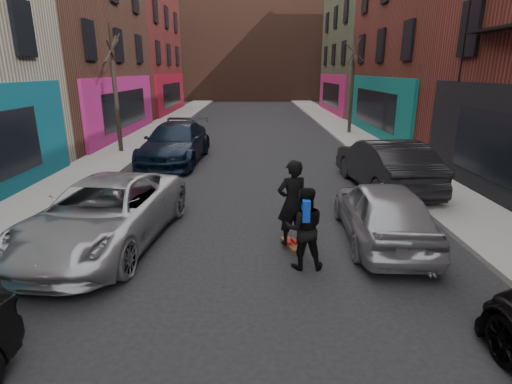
{
  "coord_description": "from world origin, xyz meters",
  "views": [
    {
      "loc": [
        0.21,
        -1.04,
        3.88
      ],
      "look_at": [
        0.25,
        6.38,
        1.6
      ],
      "focal_mm": 28.0,
      "sensor_mm": 36.0,
      "label": 1
    }
  ],
  "objects_px": {
    "parked_left_end": "(175,143)",
    "parked_right_far": "(382,211)",
    "parked_right_end": "(385,164)",
    "parked_left_far": "(105,213)",
    "pedestrian": "(304,228)",
    "tree_left_far": "(114,81)",
    "tree_right_far": "(353,76)",
    "skateboarder": "(292,203)",
    "skateboard": "(291,245)"
  },
  "relations": [
    {
      "from": "parked_left_end",
      "to": "parked_right_far",
      "type": "height_order",
      "value": "parked_left_end"
    },
    {
      "from": "parked_right_far",
      "to": "parked_right_end",
      "type": "distance_m",
      "value": 4.53
    },
    {
      "from": "parked_left_far",
      "to": "pedestrian",
      "type": "height_order",
      "value": "pedestrian"
    },
    {
      "from": "tree_left_far",
      "to": "tree_right_far",
      "type": "relative_size",
      "value": 0.96
    },
    {
      "from": "tree_left_far",
      "to": "tree_right_far",
      "type": "xyz_separation_m",
      "value": [
        12.4,
        6.0,
        0.15
      ]
    },
    {
      "from": "parked_left_far",
      "to": "tree_left_far",
      "type": "bearing_deg",
      "value": 112.62
    },
    {
      "from": "parked_right_far",
      "to": "tree_right_far",
      "type": "bearing_deg",
      "value": -97.45
    },
    {
      "from": "tree_right_far",
      "to": "pedestrian",
      "type": "relative_size",
      "value": 3.99
    },
    {
      "from": "skateboarder",
      "to": "parked_right_far",
      "type": "bearing_deg",
      "value": 172.32
    },
    {
      "from": "parked_right_end",
      "to": "skateboarder",
      "type": "height_order",
      "value": "skateboarder"
    },
    {
      "from": "parked_right_far",
      "to": "skateboard",
      "type": "height_order",
      "value": "parked_right_far"
    },
    {
      "from": "parked_right_far",
      "to": "skateboarder",
      "type": "distance_m",
      "value": 2.2
    },
    {
      "from": "skateboard",
      "to": "parked_right_far",
      "type": "bearing_deg",
      "value": -7.68
    },
    {
      "from": "parked_right_end",
      "to": "pedestrian",
      "type": "height_order",
      "value": "pedestrian"
    },
    {
      "from": "tree_left_far",
      "to": "skateboard",
      "type": "relative_size",
      "value": 8.12
    },
    {
      "from": "tree_right_far",
      "to": "pedestrian",
      "type": "height_order",
      "value": "tree_right_far"
    },
    {
      "from": "parked_left_far",
      "to": "skateboarder",
      "type": "bearing_deg",
      "value": 3.46
    },
    {
      "from": "parked_left_far",
      "to": "skateboarder",
      "type": "height_order",
      "value": "skateboarder"
    },
    {
      "from": "parked_left_end",
      "to": "parked_right_end",
      "type": "relative_size",
      "value": 1.12
    },
    {
      "from": "tree_right_far",
      "to": "parked_right_end",
      "type": "relative_size",
      "value": 1.32
    },
    {
      "from": "parked_left_end",
      "to": "parked_right_end",
      "type": "distance_m",
      "value": 8.85
    },
    {
      "from": "parked_right_far",
      "to": "pedestrian",
      "type": "relative_size",
      "value": 2.53
    },
    {
      "from": "pedestrian",
      "to": "tree_right_far",
      "type": "bearing_deg",
      "value": -105.6
    },
    {
      "from": "parked_left_far",
      "to": "parked_right_end",
      "type": "xyz_separation_m",
      "value": [
        7.8,
        4.45,
        0.1
      ]
    },
    {
      "from": "tree_left_far",
      "to": "skateboard",
      "type": "height_order",
      "value": "tree_left_far"
    },
    {
      "from": "tree_right_far",
      "to": "parked_left_far",
      "type": "relative_size",
      "value": 1.26
    },
    {
      "from": "parked_left_far",
      "to": "parked_right_far",
      "type": "height_order",
      "value": "parked_left_far"
    },
    {
      "from": "parked_left_end",
      "to": "skateboarder",
      "type": "relative_size",
      "value": 2.98
    },
    {
      "from": "tree_left_far",
      "to": "parked_left_far",
      "type": "relative_size",
      "value": 1.2
    },
    {
      "from": "tree_left_far",
      "to": "pedestrian",
      "type": "distance_m",
      "value": 14.04
    },
    {
      "from": "tree_right_far",
      "to": "parked_right_far",
      "type": "distance_m",
      "value": 16.83
    },
    {
      "from": "parked_left_end",
      "to": "pedestrian",
      "type": "distance_m",
      "value": 10.77
    },
    {
      "from": "tree_left_far",
      "to": "parked_left_far",
      "type": "height_order",
      "value": "tree_left_far"
    },
    {
      "from": "tree_right_far",
      "to": "pedestrian",
      "type": "bearing_deg",
      "value": -105.78
    },
    {
      "from": "parked_right_end",
      "to": "parked_left_far",
      "type": "bearing_deg",
      "value": 24.26
    },
    {
      "from": "pedestrian",
      "to": "parked_right_far",
      "type": "bearing_deg",
      "value": -145.94
    },
    {
      "from": "parked_left_far",
      "to": "parked_right_far",
      "type": "bearing_deg",
      "value": 7.91
    },
    {
      "from": "parked_left_far",
      "to": "parked_right_end",
      "type": "bearing_deg",
      "value": 36.31
    },
    {
      "from": "parked_left_far",
      "to": "parked_right_end",
      "type": "height_order",
      "value": "parked_right_end"
    },
    {
      "from": "parked_left_end",
      "to": "parked_left_far",
      "type": "bearing_deg",
      "value": -86.77
    },
    {
      "from": "parked_right_far",
      "to": "parked_left_far",
      "type": "bearing_deg",
      "value": 4.26
    },
    {
      "from": "tree_left_far",
      "to": "skateboarder",
      "type": "bearing_deg",
      "value": -55.85
    },
    {
      "from": "skateboarder",
      "to": "pedestrian",
      "type": "distance_m",
      "value": 0.99
    },
    {
      "from": "tree_left_far",
      "to": "parked_right_far",
      "type": "distance_m",
      "value": 14.21
    },
    {
      "from": "tree_left_far",
      "to": "skateboarder",
      "type": "relative_size",
      "value": 3.35
    },
    {
      "from": "tree_left_far",
      "to": "tree_right_far",
      "type": "bearing_deg",
      "value": 25.82
    },
    {
      "from": "tree_left_far",
      "to": "skateboarder",
      "type": "xyz_separation_m",
      "value": [
        7.26,
        -10.7,
        -2.31
      ]
    },
    {
      "from": "parked_right_end",
      "to": "skateboarder",
      "type": "relative_size",
      "value": 2.67
    },
    {
      "from": "parked_left_far",
      "to": "parked_left_end",
      "type": "distance_m",
      "value": 8.64
    },
    {
      "from": "parked_right_far",
      "to": "parked_left_end",
      "type": "bearing_deg",
      "value": -50.03
    }
  ]
}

